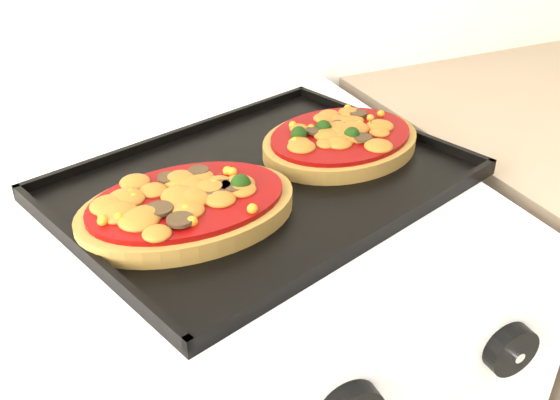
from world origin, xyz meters
TOP-DOWN VIEW (x-y plane):
  - control_panel at (-0.03, 1.39)m, footprint 0.60×0.02m
  - knob_right at (0.14, 1.37)m, footprint 0.06×0.02m
  - baking_tray at (0.01, 1.67)m, footprint 0.56×0.48m
  - pizza_left at (-0.10, 1.63)m, footprint 0.25×0.18m
  - pizza_right at (0.13, 1.71)m, footprint 0.26×0.22m

SIDE VIEW (x-z plane):
  - control_panel at x=-0.03m, z-range 0.81..0.90m
  - knob_right at x=0.14m, z-range 0.83..0.88m
  - baking_tray at x=0.01m, z-range 0.91..0.93m
  - pizza_right at x=0.13m, z-range 0.92..0.95m
  - pizza_left at x=-0.10m, z-range 0.92..0.96m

